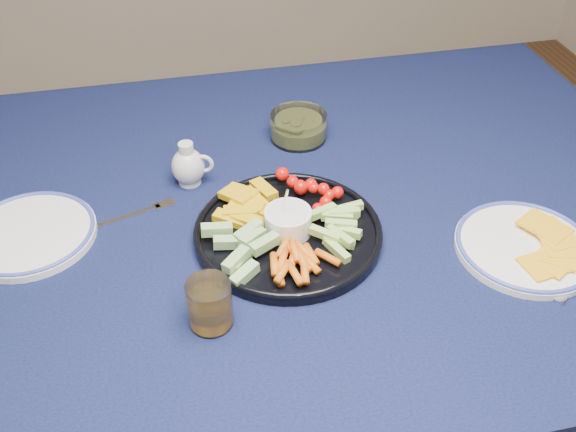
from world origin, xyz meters
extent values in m
cylinder|color=#4B2A19|center=(0.72, 0.42, 0.35)|extent=(0.07, 0.07, 0.70)
cube|color=#4B2A19|center=(0.00, 0.00, 0.72)|extent=(1.60, 1.00, 0.04)
cube|color=#0D0E36|center=(0.00, 0.00, 0.74)|extent=(1.66, 1.06, 0.01)
cube|color=#0D0E36|center=(0.00, 0.53, 0.60)|extent=(1.66, 0.01, 0.30)
cylinder|color=black|center=(0.05, -0.10, 0.75)|extent=(0.32, 0.32, 0.01)
torus|color=black|center=(0.05, -0.10, 0.76)|extent=(0.32, 0.32, 0.01)
cylinder|color=white|center=(0.05, -0.10, 0.78)|extent=(0.08, 0.08, 0.04)
cylinder|color=silver|center=(0.05, -0.10, 0.80)|extent=(0.07, 0.07, 0.01)
cylinder|color=silver|center=(-0.10, 0.10, 0.75)|extent=(0.04, 0.04, 0.01)
ellipsoid|color=silver|center=(-0.10, 0.10, 0.78)|extent=(0.06, 0.06, 0.07)
cylinder|color=silver|center=(-0.10, 0.10, 0.82)|extent=(0.03, 0.03, 0.03)
torus|color=silver|center=(-0.07, 0.09, 0.79)|extent=(0.04, 0.02, 0.04)
torus|color=#3D4AAC|center=(-0.10, 0.10, 0.81)|extent=(0.03, 0.03, 0.00)
cylinder|color=white|center=(0.14, 0.21, 0.77)|extent=(0.12, 0.12, 0.06)
cylinder|color=#565F1B|center=(0.14, 0.21, 0.76)|extent=(0.10, 0.10, 0.03)
cylinder|color=white|center=(0.43, -0.21, 0.75)|extent=(0.23, 0.23, 0.01)
torus|color=#3D4AAC|center=(0.43, -0.21, 0.76)|extent=(0.23, 0.23, 0.01)
cylinder|color=white|center=(-0.10, -0.26, 0.79)|extent=(0.07, 0.07, 0.08)
cylinder|color=gold|center=(-0.10, -0.26, 0.77)|extent=(0.06, 0.06, 0.04)
cube|color=silver|center=(-0.23, 0.01, 0.75)|extent=(0.14, 0.05, 0.00)
cube|color=silver|center=(-0.15, 0.04, 0.75)|extent=(0.04, 0.03, 0.00)
cube|color=silver|center=(0.38, -0.25, 0.75)|extent=(0.10, 0.12, 0.00)
cube|color=silver|center=(0.43, -0.32, 0.75)|extent=(0.04, 0.04, 0.00)
cylinder|color=white|center=(-0.38, 0.00, 0.75)|extent=(0.22, 0.22, 0.01)
torus|color=#3D4AAC|center=(-0.38, 0.00, 0.76)|extent=(0.22, 0.22, 0.01)
camera|label=1|loc=(-0.12, -0.90, 1.48)|focal=40.00mm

